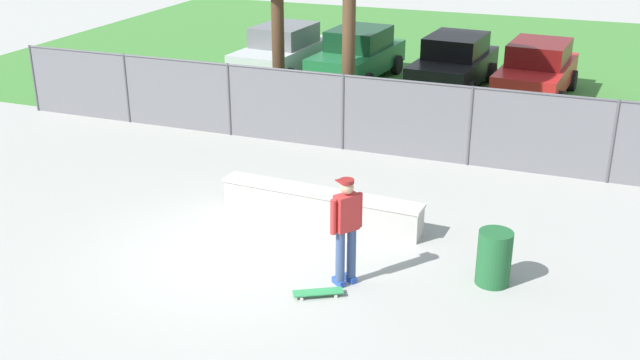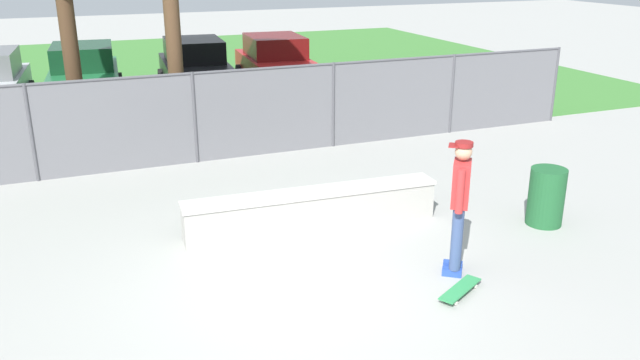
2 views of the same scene
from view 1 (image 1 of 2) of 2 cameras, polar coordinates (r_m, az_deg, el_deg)
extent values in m
plane|color=#9E9E99|center=(13.54, -6.37, -5.39)|extent=(80.00, 80.00, 0.00)
cube|color=#3D7A33|center=(27.99, 8.74, 9.04)|extent=(30.26, 20.00, 0.02)
cube|color=#A8A59E|center=(14.49, 0.02, -2.08)|extent=(4.02, 0.66, 0.57)
cube|color=beige|center=(14.36, 0.02, -0.93)|extent=(4.06, 0.71, 0.06)
cube|color=#2647A5|center=(12.42, 1.43, -7.69)|extent=(0.27, 0.24, 0.10)
cube|color=#2647A5|center=(12.53, 2.27, -7.41)|extent=(0.27, 0.24, 0.10)
cylinder|color=#384C7A|center=(12.17, 1.54, -5.74)|extent=(0.15, 0.15, 0.88)
cylinder|color=#384C7A|center=(12.28, 2.39, -5.48)|extent=(0.15, 0.15, 0.88)
cube|color=red|center=(11.90, 2.01, -2.45)|extent=(0.40, 0.44, 0.60)
cylinder|color=red|center=(11.78, 1.01, -2.82)|extent=(0.10, 0.10, 0.58)
cylinder|color=red|center=(12.04, 2.99, -2.27)|extent=(0.10, 0.10, 0.58)
sphere|color=tan|center=(11.72, 2.04, -0.54)|extent=(0.22, 0.22, 0.22)
cylinder|color=maroon|center=(11.69, 2.04, -0.09)|extent=(0.23, 0.23, 0.06)
cube|color=maroon|center=(11.79, 1.68, 0.00)|extent=(0.22, 0.23, 0.02)
cube|color=#2D8C4C|center=(12.08, -0.15, -8.46)|extent=(0.80, 0.57, 0.02)
cube|color=#B2B2B7|center=(12.13, 1.14, -8.43)|extent=(0.12, 0.15, 0.02)
cube|color=#B2B2B7|center=(12.06, -1.44, -8.62)|extent=(0.12, 0.15, 0.02)
cylinder|color=silver|center=(12.07, 1.20, -8.77)|extent=(0.06, 0.05, 0.05)
cylinder|color=silver|center=(12.22, 1.07, -8.37)|extent=(0.06, 0.05, 0.05)
cylinder|color=silver|center=(12.00, -1.39, -8.97)|extent=(0.06, 0.05, 0.05)
cylinder|color=silver|center=(12.15, -1.49, -8.56)|extent=(0.06, 0.05, 0.05)
cylinder|color=#4C4C51|center=(22.69, -20.78, 7.19)|extent=(0.07, 0.07, 1.86)
cylinder|color=#4C4C51|center=(20.84, -14.38, 6.71)|extent=(0.07, 0.07, 1.86)
cylinder|color=#4C4C51|center=(19.29, -6.87, 6.04)|extent=(0.07, 0.07, 1.86)
cylinder|color=#4C4C51|center=(18.13, 1.74, 5.13)|extent=(0.07, 0.07, 1.86)
cylinder|color=#4C4C51|center=(17.43, 11.26, 4.00)|extent=(0.07, 0.07, 1.86)
cylinder|color=#4C4C51|center=(17.24, 21.25, 2.69)|extent=(0.07, 0.07, 1.86)
cylinder|color=#4C4C51|center=(17.89, 1.78, 7.89)|extent=(18.26, 0.05, 0.05)
cube|color=slate|center=(18.13, 1.74, 5.13)|extent=(18.26, 0.01, 1.86)
cylinder|color=#47301E|center=(19.57, -3.18, 10.38)|extent=(0.32, 0.32, 4.51)
cylinder|color=#513823|center=(18.58, 2.18, 10.40)|extent=(0.32, 0.32, 4.91)
cube|color=#B7BABF|center=(25.18, -2.85, 9.35)|extent=(2.14, 4.34, 0.70)
cube|color=slate|center=(25.17, -2.71, 10.90)|extent=(1.77, 2.23, 0.64)
cylinder|color=black|center=(23.73, -2.40, 7.69)|extent=(0.27, 0.66, 0.64)
cylinder|color=black|center=(24.60, -6.15, 8.10)|extent=(0.27, 0.66, 0.64)
cylinder|color=black|center=(25.99, 0.31, 8.99)|extent=(0.27, 0.66, 0.64)
cylinder|color=black|center=(26.79, -3.22, 9.35)|extent=(0.27, 0.66, 0.64)
cube|color=#1E6638|center=(24.61, 2.80, 9.05)|extent=(2.14, 4.34, 0.70)
cube|color=#10381E|center=(24.60, 2.97, 10.64)|extent=(1.77, 2.23, 0.64)
cylinder|color=black|center=(23.19, 3.58, 7.33)|extent=(0.27, 0.66, 0.64)
cylinder|color=black|center=(23.90, -0.45, 7.81)|extent=(0.27, 0.66, 0.64)
cylinder|color=black|center=(25.55, 5.82, 8.65)|extent=(0.27, 0.66, 0.64)
cylinder|color=black|center=(26.20, 2.07, 9.08)|extent=(0.27, 0.66, 0.64)
cube|color=black|center=(23.89, 10.03, 8.34)|extent=(2.14, 4.34, 0.70)
cube|color=black|center=(23.88, 10.24, 9.97)|extent=(1.77, 2.23, 0.64)
cylinder|color=black|center=(22.53, 11.25, 6.50)|extent=(0.27, 0.66, 0.64)
cylinder|color=black|center=(23.02, 6.90, 7.10)|extent=(0.27, 0.66, 0.64)
cylinder|color=black|center=(24.99, 12.81, 7.90)|extent=(0.27, 0.66, 0.64)
cylinder|color=black|center=(25.43, 8.84, 8.43)|extent=(0.27, 0.66, 0.64)
cube|color=#B21E1E|center=(23.47, 15.99, 7.57)|extent=(2.14, 4.34, 0.70)
cube|color=#621010|center=(23.46, 16.23, 9.23)|extent=(1.77, 2.23, 0.64)
cylinder|color=black|center=(22.18, 17.55, 5.64)|extent=(0.27, 0.66, 0.64)
cylinder|color=black|center=(22.48, 13.02, 6.32)|extent=(0.27, 0.66, 0.64)
cylinder|color=black|center=(24.68, 18.52, 7.13)|extent=(0.27, 0.66, 0.64)
cylinder|color=black|center=(24.95, 14.42, 7.73)|extent=(0.27, 0.66, 0.64)
cylinder|color=#1E592D|center=(12.59, 13.01, -5.74)|extent=(0.56, 0.56, 0.92)
camera|label=2|loc=(9.15, -43.50, 2.67)|focal=36.40mm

